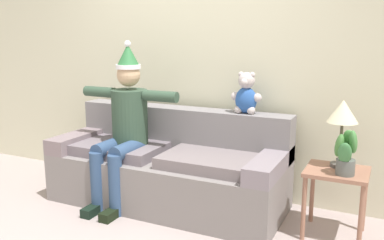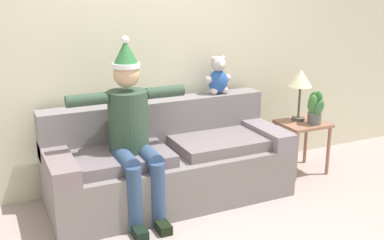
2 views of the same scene
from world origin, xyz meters
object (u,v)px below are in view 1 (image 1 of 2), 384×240
couch (169,168)px  person_seated (124,122)px  potted_plant (346,153)px  teddy_bear (246,95)px  table_lamp (343,115)px  side_table (336,182)px

couch → person_seated: size_ratio=1.43×
person_seated → potted_plant: bearing=1.2°
person_seated → teddy_bear: bearing=22.3°
couch → table_lamp: (1.52, 0.06, 0.63)m
person_seated → side_table: bearing=4.2°
person_seated → table_lamp: size_ratio=2.82×
person_seated → potted_plant: 1.97m
couch → potted_plant: size_ratio=6.17×
couch → table_lamp: table_lamp is taller
couch → teddy_bear: (0.66, 0.26, 0.71)m
side_table → potted_plant: size_ratio=1.55×
teddy_bear → potted_plant: 1.05m
person_seated → teddy_bear: 1.16m
table_lamp → side_table: bearing=-91.1°
potted_plant → couch: bearing=175.4°
side_table → potted_plant: 0.29m
person_seated → table_lamp: bearing=6.7°
couch → person_seated: 0.61m
person_seated → potted_plant: (1.97, 0.04, -0.06)m
teddy_bear → person_seated: bearing=-157.7°
couch → side_table: size_ratio=3.99×
table_lamp → potted_plant: bearing=-71.3°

